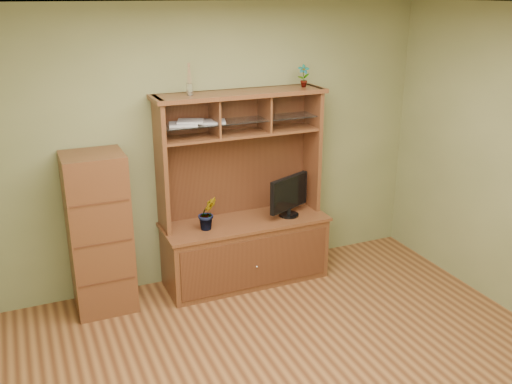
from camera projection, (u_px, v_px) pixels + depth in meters
room at (307, 218)px, 3.80m from camera, size 4.54×4.04×2.74m
media_hutch at (244, 231)px, 5.66m from camera, size 1.66×0.61×1.90m
monitor at (289, 195)px, 5.64m from camera, size 0.49×0.25×0.41m
orchid_plant at (208, 213)px, 5.34m from camera, size 0.18×0.15×0.33m
top_plant at (304, 76)px, 5.48m from camera, size 0.13×0.11×0.22m
reed_diffuser at (189, 83)px, 5.05m from camera, size 0.06×0.06×0.29m
magazines at (195, 122)px, 5.18m from camera, size 0.56×0.25×0.04m
side_cabinet at (99, 233)px, 5.08m from camera, size 0.53×0.48×1.47m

